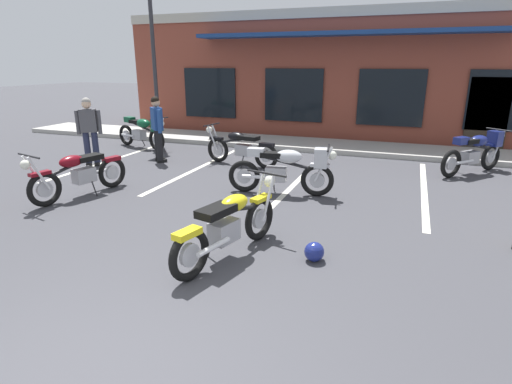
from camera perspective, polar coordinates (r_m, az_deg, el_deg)
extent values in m
plane|color=#3D3D42|center=(6.21, -1.82, -6.00)|extent=(80.00, 80.00, 0.00)
cube|color=#A8A59E|center=(12.72, 10.32, 6.29)|extent=(22.00, 1.80, 0.14)
cube|color=brown|center=(16.52, 13.40, 15.55)|extent=(15.38, 5.69, 4.11)
cube|color=#B2AD9E|center=(13.75, 12.26, 23.30)|extent=(15.38, 0.06, 0.30)
cube|color=black|center=(15.13, -6.41, 13.48)|extent=(1.97, 0.06, 1.70)
cube|color=black|center=(14.03, 5.21, 13.21)|extent=(1.97, 0.06, 1.70)
cube|color=black|center=(13.54, 18.15, 12.29)|extent=(1.97, 0.06, 1.70)
cube|color=black|center=(13.74, 31.24, 10.73)|extent=(1.97, 0.06, 1.70)
cube|color=#33281E|center=(13.72, 29.39, 9.31)|extent=(1.10, 0.06, 2.10)
cube|color=navy|center=(13.28, 11.78, 20.72)|extent=(9.23, 0.90, 0.12)
cube|color=silver|center=(11.65, -19.32, 4.24)|extent=(0.12, 4.80, 0.01)
cube|color=silver|center=(10.22, -8.00, 3.31)|extent=(0.12, 4.80, 0.01)
cube|color=silver|center=(9.30, 6.21, 1.96)|extent=(0.12, 4.80, 0.01)
cube|color=silver|center=(9.05, 22.26, 0.29)|extent=(0.12, 4.80, 0.01)
torus|color=black|center=(4.94, -9.19, -8.61)|extent=(0.26, 0.64, 0.64)
cylinder|color=#B7B7BC|center=(4.94, -9.19, -8.61)|extent=(0.13, 0.29, 0.29)
torus|color=black|center=(5.96, 0.46, -3.71)|extent=(0.26, 0.64, 0.64)
cylinder|color=#B7B7BC|center=(5.96, 0.46, -3.71)|extent=(0.13, 0.29, 0.29)
cylinder|color=silver|center=(5.98, 0.30, -0.39)|extent=(0.12, 0.33, 0.66)
cylinder|color=silver|center=(5.88, 1.74, -0.70)|extent=(0.12, 0.33, 0.66)
cylinder|color=black|center=(5.90, 1.47, 2.61)|extent=(0.65, 0.20, 0.03)
sphere|color=silver|center=(6.00, 1.88, 1.48)|extent=(0.21, 0.21, 0.17)
cube|color=yellow|center=(5.89, 0.69, -0.87)|extent=(0.23, 0.38, 0.06)
cube|color=#9E9EA3|center=(5.33, -4.45, -5.44)|extent=(0.33, 0.45, 0.28)
cylinder|color=silver|center=(5.01, -5.89, -7.56)|extent=(0.21, 0.55, 0.07)
cylinder|color=black|center=(5.39, -3.16, -2.42)|extent=(0.30, 0.93, 0.26)
ellipsoid|color=yellow|center=(5.38, -3.04, -1.56)|extent=(0.37, 0.53, 0.22)
cube|color=black|center=(5.12, -5.53, -2.63)|extent=(0.40, 0.57, 0.10)
cube|color=yellow|center=(4.81, -9.52, -5.69)|extent=(0.25, 0.39, 0.08)
cylinder|color=black|center=(5.50, -6.32, -7.73)|extent=(0.14, 0.06, 0.29)
torus|color=black|center=(9.97, 1.39, 4.99)|extent=(0.65, 0.22, 0.64)
cylinder|color=#B7B7BC|center=(9.97, 1.39, 4.99)|extent=(0.29, 0.11, 0.29)
torus|color=black|center=(10.75, -5.29, 5.84)|extent=(0.65, 0.22, 0.64)
cylinder|color=#B7B7BC|center=(10.75, -5.29, 5.84)|extent=(0.29, 0.11, 0.29)
cylinder|color=silver|center=(10.68, -6.06, 7.48)|extent=(0.33, 0.11, 0.66)
cylinder|color=silver|center=(10.82, -5.48, 7.63)|extent=(0.33, 0.11, 0.66)
cylinder|color=black|center=(10.75, -6.17, 9.27)|extent=(0.16, 0.65, 0.03)
sphere|color=silver|center=(10.82, -6.48, 8.56)|extent=(0.20, 0.20, 0.17)
cube|color=black|center=(10.72, -5.51, 7.43)|extent=(0.38, 0.21, 0.06)
cube|color=#9E9EA3|center=(10.28, -1.70, 5.83)|extent=(0.44, 0.31, 0.28)
cylinder|color=silver|center=(10.22, 0.48, 5.53)|extent=(0.55, 0.17, 0.07)
cylinder|color=black|center=(10.35, -2.65, 7.24)|extent=(0.94, 0.24, 0.26)
ellipsoid|color=black|center=(10.35, -2.75, 7.69)|extent=(0.52, 0.35, 0.22)
cube|color=black|center=(10.15, -1.05, 7.52)|extent=(0.56, 0.37, 0.10)
cube|color=black|center=(9.91, 1.51, 6.56)|extent=(0.38, 0.23, 0.08)
cylinder|color=black|center=(10.16, -1.91, 4.17)|extent=(0.05, 0.14, 0.29)
torus|color=black|center=(8.18, -1.65, 2.20)|extent=(0.65, 0.20, 0.64)
cylinder|color=#B7B7BC|center=(8.18, -1.65, 2.20)|extent=(0.29, 0.10, 0.29)
torus|color=black|center=(7.98, 8.47, 1.62)|extent=(0.65, 0.20, 0.64)
cylinder|color=#B7B7BC|center=(7.98, 8.47, 1.62)|extent=(0.29, 0.10, 0.29)
cylinder|color=silver|center=(7.98, 9.33, 3.96)|extent=(0.33, 0.09, 0.66)
cylinder|color=silver|center=(7.81, 9.26, 3.66)|extent=(0.33, 0.09, 0.66)
cylinder|color=black|center=(7.82, 10.00, 6.06)|extent=(0.13, 0.66, 0.03)
sphere|color=silver|center=(7.85, 10.53, 5.02)|extent=(0.19, 0.19, 0.17)
cube|color=silver|center=(7.90, 8.86, 3.70)|extent=(0.38, 0.19, 0.06)
cube|color=#9E9EA3|center=(8.04, 2.79, 2.50)|extent=(0.43, 0.30, 0.28)
cylinder|color=silver|center=(7.98, 0.01, 2.11)|extent=(0.55, 0.15, 0.07)
cylinder|color=black|center=(7.95, 4.25, 4.09)|extent=(0.94, 0.20, 0.26)
ellipsoid|color=silver|center=(7.92, 4.55, 4.92)|extent=(0.56, 0.38, 0.26)
cube|color=silver|center=(7.87, 8.98, 4.68)|extent=(0.28, 0.31, 0.36)
cube|color=black|center=(7.96, 2.12, 5.18)|extent=(0.43, 0.30, 0.10)
cube|color=silver|center=(8.01, 0.00, 5.56)|extent=(0.35, 0.25, 0.16)
cylinder|color=black|center=(8.29, 2.49, 1.11)|extent=(0.04, 0.14, 0.29)
torus|color=black|center=(8.98, -19.31, 2.59)|extent=(0.25, 0.65, 0.64)
cylinder|color=#B7B7BC|center=(8.98, -19.31, 2.59)|extent=(0.13, 0.29, 0.29)
torus|color=black|center=(8.24, -27.24, 0.33)|extent=(0.25, 0.65, 0.64)
cylinder|color=#B7B7BC|center=(8.24, -27.24, 0.33)|extent=(0.13, 0.29, 0.29)
cylinder|color=silver|center=(8.04, -27.85, 2.23)|extent=(0.12, 0.33, 0.66)
cylinder|color=silver|center=(8.19, -28.46, 2.40)|extent=(0.12, 0.33, 0.66)
cylinder|color=black|center=(8.01, -28.98, 4.39)|extent=(0.65, 0.19, 0.03)
sphere|color=silver|center=(8.01, -29.33, 3.30)|extent=(0.21, 0.21, 0.17)
cube|color=maroon|center=(8.15, -27.77, 2.28)|extent=(0.22, 0.38, 0.06)
cube|color=#9E9EA3|center=(8.61, -22.73, 2.15)|extent=(0.33, 0.45, 0.28)
cylinder|color=silver|center=(8.93, -21.25, 2.57)|extent=(0.20, 0.55, 0.07)
cylinder|color=black|center=(8.45, -24.03, 3.41)|extent=(0.28, 0.93, 0.26)
ellipsoid|color=maroon|center=(8.42, -24.22, 3.91)|extent=(0.37, 0.53, 0.22)
cube|color=black|center=(8.61, -22.21, 4.42)|extent=(0.39, 0.57, 0.10)
cube|color=maroon|center=(8.92, -19.39, 4.36)|extent=(0.24, 0.39, 0.08)
cylinder|color=black|center=(8.56, -21.47, 0.42)|extent=(0.14, 0.05, 0.29)
torus|color=black|center=(13.59, -17.54, 7.54)|extent=(0.64, 0.28, 0.64)
cylinder|color=#B7B7BC|center=(13.59, -17.54, 7.54)|extent=(0.29, 0.14, 0.29)
torus|color=black|center=(12.46, -13.60, 7.02)|extent=(0.64, 0.28, 0.64)
cylinder|color=#B7B7BC|center=(12.46, -13.60, 7.02)|extent=(0.29, 0.14, 0.29)
cylinder|color=silver|center=(12.39, -13.08, 8.50)|extent=(0.32, 0.13, 0.66)
cylinder|color=silver|center=(12.27, -13.72, 8.38)|extent=(0.32, 0.13, 0.66)
cylinder|color=black|center=(12.23, -13.26, 9.90)|extent=(0.22, 0.64, 0.03)
sphere|color=silver|center=(12.18, -12.97, 9.23)|extent=(0.21, 0.21, 0.17)
cube|color=#0F4C2D|center=(12.38, -13.57, 8.37)|extent=(0.38, 0.24, 0.06)
cube|color=#9E9EA3|center=(13.06, -15.90, 7.67)|extent=(0.45, 0.34, 0.28)
cylinder|color=silver|center=(13.28, -17.35, 7.52)|extent=(0.55, 0.22, 0.07)
cylinder|color=black|center=(12.87, -15.43, 8.65)|extent=(0.92, 0.32, 0.26)
ellipsoid|color=#0F4C2D|center=(12.82, -15.37, 9.17)|extent=(0.58, 0.43, 0.26)
cube|color=#0F4C2D|center=(12.35, -13.59, 9.01)|extent=(0.31, 0.34, 0.36)
cube|color=black|center=(13.09, -16.31, 9.34)|extent=(0.45, 0.34, 0.10)
cube|color=#0F4C2D|center=(13.32, -17.11, 9.58)|extent=(0.36, 0.28, 0.16)
cylinder|color=black|center=(13.27, -15.37, 6.71)|extent=(0.06, 0.14, 0.29)
torus|color=black|center=(10.18, 25.41, 3.55)|extent=(0.49, 0.55, 0.64)
cylinder|color=#B7B7BC|center=(10.18, 25.41, 3.55)|extent=(0.23, 0.26, 0.29)
torus|color=black|center=(11.37, 29.72, 4.24)|extent=(0.49, 0.55, 0.64)
cylinder|color=#B7B7BC|center=(11.37, 29.72, 4.24)|extent=(0.23, 0.26, 0.29)
cylinder|color=silver|center=(11.44, 29.85, 5.94)|extent=(0.24, 0.28, 0.66)
cylinder|color=silver|center=(11.35, 30.62, 5.74)|extent=(0.24, 0.28, 0.66)
cylinder|color=black|center=(11.42, 30.69, 7.43)|extent=(0.52, 0.45, 0.03)
sphere|color=silver|center=(11.50, 30.79, 6.76)|extent=(0.24, 0.24, 0.17)
cube|color=navy|center=(11.35, 30.06, 5.73)|extent=(0.34, 0.36, 0.06)
cube|color=#9E9EA3|center=(10.69, 27.50, 4.30)|extent=(0.44, 0.46, 0.28)
cylinder|color=silver|center=(10.31, 26.95, 3.73)|extent=(0.41, 0.46, 0.07)
cylinder|color=black|center=(10.81, 28.28, 5.62)|extent=(0.66, 0.75, 0.26)
ellipsoid|color=navy|center=(10.82, 28.49, 6.25)|extent=(0.57, 0.59, 0.26)
cube|color=navy|center=(11.33, 30.19, 6.42)|extent=(0.37, 0.36, 0.36)
cube|color=black|center=(10.54, 27.48, 6.26)|extent=(0.44, 0.46, 0.10)
cube|color=navy|center=(10.28, 26.57, 6.38)|extent=(0.36, 0.37, 0.16)
cylinder|color=black|center=(10.78, 26.32, 3.14)|extent=(0.12, 0.11, 0.29)
cube|color=black|center=(11.18, -13.14, 4.43)|extent=(0.24, 0.24, 0.08)
cube|color=black|center=(10.99, -12.87, 4.23)|extent=(0.24, 0.24, 0.08)
cylinder|color=black|center=(11.09, -13.49, 6.52)|extent=(0.21, 0.21, 0.80)
cylinder|color=black|center=(10.90, -13.22, 6.36)|extent=(0.21, 0.21, 0.80)
cube|color=#23478C|center=(10.89, -13.60, 9.85)|extent=(0.43, 0.42, 0.56)
cylinder|color=#23478C|center=(11.14, -13.91, 9.78)|extent=(0.14, 0.14, 0.58)
cylinder|color=#23478C|center=(10.65, -13.25, 9.50)|extent=(0.14, 0.14, 0.58)
sphere|color=tan|center=(10.85, -13.75, 11.94)|extent=(0.31, 0.31, 0.22)
sphere|color=black|center=(10.84, -13.82, 12.20)|extent=(0.30, 0.30, 0.21)
cube|color=black|center=(11.16, -21.13, 3.69)|extent=(0.21, 0.26, 0.08)
cube|color=black|center=(11.20, -22.14, 3.62)|extent=(0.21, 0.26, 0.08)
cylinder|color=#232842|center=(11.12, -21.33, 5.84)|extent=(0.21, 0.21, 0.80)
cylinder|color=#232842|center=(11.15, -22.35, 5.76)|extent=(0.21, 0.21, 0.80)
cube|color=#4C4C51|center=(11.03, -22.23, 9.15)|extent=(0.44, 0.39, 0.56)
cylinder|color=#4C4C51|center=(11.00, -20.91, 9.06)|extent=(0.14, 0.14, 0.58)
cylinder|color=#4C4C51|center=(11.09, -23.48, 8.83)|extent=(0.14, 0.14, 0.58)
sphere|color=beige|center=(10.99, -22.47, 11.20)|extent=(0.30, 0.30, 0.22)
sphere|color=gray|center=(11.00, -22.49, 11.47)|extent=(0.29, 0.29, 0.21)
sphere|color=navy|center=(5.44, 8.07, -8.20)|extent=(0.26, 0.26, 0.26)
cube|color=black|center=(5.54, 8.31, -7.82)|extent=(0.18, 0.03, 0.09)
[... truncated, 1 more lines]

